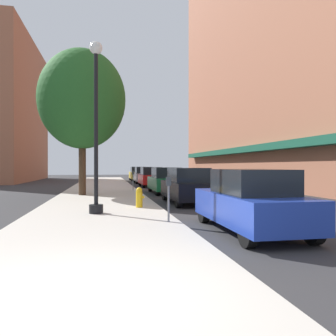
{
  "coord_description": "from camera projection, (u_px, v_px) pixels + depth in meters",
  "views": [
    {
      "loc": [
        0.24,
        -4.18,
        1.75
      ],
      "look_at": [
        4.24,
        16.94,
        1.62
      ],
      "focal_mm": 35.29,
      "sensor_mm": 36.0,
      "label": 1
    }
  ],
  "objects": [
    {
      "name": "tree_near",
      "position": [
        82.0,
        99.0,
        18.51
      ],
      "size": [
        4.84,
        4.84,
        8.17
      ],
      "color": "#422D1E",
      "rests_on": "sidewalk_slab"
    },
    {
      "name": "parking_meter_far",
      "position": [
        133.0,
        178.0,
        22.13
      ],
      "size": [
        0.14,
        0.09,
        1.31
      ],
      "color": "slate",
      "rests_on": "sidewalk_slab"
    },
    {
      "name": "fire_hydrant",
      "position": [
        139.0,
        197.0,
        12.96
      ],
      "size": [
        0.33,
        0.26,
        0.79
      ],
      "color": "gold",
      "rests_on": "sidewalk_slab"
    },
    {
      "name": "ground_plane",
      "position": [
        162.0,
        192.0,
        22.5
      ],
      "size": [
        90.0,
        90.0,
        0.0
      ],
      "primitive_type": "plane",
      "color": "#2D2D30"
    },
    {
      "name": "car_yellow",
      "position": [
        138.0,
        174.0,
        39.5
      ],
      "size": [
        1.8,
        4.3,
        1.66
      ],
      "rotation": [
        0.0,
        0.0,
        -0.03
      ],
      "color": "black",
      "rests_on": "ground"
    },
    {
      "name": "car_black",
      "position": [
        188.0,
        186.0,
        15.4
      ],
      "size": [
        1.8,
        4.3,
        1.66
      ],
      "rotation": [
        0.0,
        0.0,
        0.02
      ],
      "color": "black",
      "rests_on": "ground"
    },
    {
      "name": "lamppost",
      "position": [
        96.0,
        124.0,
        11.32
      ],
      "size": [
        0.48,
        0.48,
        5.9
      ],
      "color": "black",
      "rests_on": "sidewalk_slab"
    },
    {
      "name": "building_right_brick",
      "position": [
        280.0,
        17.0,
        28.39
      ],
      "size": [
        6.8,
        40.0,
        29.22
      ],
      "color": "#9E6047",
      "rests_on": "ground"
    },
    {
      "name": "car_blue",
      "position": [
        250.0,
        202.0,
        8.71
      ],
      "size": [
        1.8,
        4.3,
        1.66
      ],
      "rotation": [
        0.0,
        0.0,
        -0.03
      ],
      "color": "black",
      "rests_on": "ground"
    },
    {
      "name": "car_silver",
      "position": [
        143.0,
        175.0,
        33.52
      ],
      "size": [
        1.8,
        4.3,
        1.66
      ],
      "rotation": [
        0.0,
        0.0,
        0.02
      ],
      "color": "black",
      "rests_on": "ground"
    },
    {
      "name": "building_far_background",
      "position": [
        7.0,
        111.0,
        38.33
      ],
      "size": [
        6.8,
        18.0,
        16.31
      ],
      "color": "#9E6047",
      "rests_on": "ground"
    },
    {
      "name": "car_red",
      "position": [
        151.0,
        177.0,
        27.92
      ],
      "size": [
        1.8,
        4.3,
        1.66
      ],
      "rotation": [
        0.0,
        0.0,
        0.0
      ],
      "color": "black",
      "rests_on": "ground"
    },
    {
      "name": "parking_meter_near",
      "position": [
        169.0,
        193.0,
        9.65
      ],
      "size": [
        0.14,
        0.09,
        1.31
      ],
      "color": "slate",
      "rests_on": "sidewalk_slab"
    },
    {
      "name": "car_green",
      "position": [
        166.0,
        181.0,
        21.02
      ],
      "size": [
        1.8,
        4.3,
        1.66
      ],
      "rotation": [
        0.0,
        0.0,
        -0.01
      ],
      "color": "black",
      "rests_on": "ground"
    },
    {
      "name": "sidewalk_slab",
      "position": [
        102.0,
        190.0,
        22.74
      ],
      "size": [
        4.8,
        50.0,
        0.12
      ],
      "primitive_type": "cube",
      "color": "#B7B2A8",
      "rests_on": "ground"
    }
  ]
}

